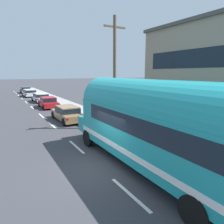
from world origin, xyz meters
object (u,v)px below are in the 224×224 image
object	(u,v)px
car_third	(40,97)
car_fifth	(26,90)
car_second	(48,102)
painted_bus	(158,124)
car_lead	(67,113)
utility_pole	(115,72)
car_fourth	(29,92)

from	to	relation	value
car_third	car_fifth	distance (m)	16.24
car_second	car_fifth	bearing A→B (deg)	89.67
car_second	car_fifth	distance (m)	22.10
car_second	car_third	world-z (taller)	same
car_third	car_fifth	xyz separation A→B (m)	(-0.06, 16.24, -0.06)
car_second	car_third	bearing A→B (deg)	88.20
painted_bus	car_third	world-z (taller)	painted_bus
car_lead	car_fifth	distance (m)	30.24
utility_pole	car_lead	bearing A→B (deg)	117.70
painted_bus	car_lead	xyz separation A→B (m)	(-0.14, 11.84, -1.56)
painted_bus	car_fifth	world-z (taller)	painted_bus
painted_bus	car_fifth	xyz separation A→B (m)	(0.11, 42.08, -1.57)
car_second	car_fifth	xyz separation A→B (m)	(0.13, 22.10, -0.00)
utility_pole	car_third	bearing A→B (deg)	96.41
utility_pole	car_second	world-z (taller)	utility_pole
utility_pole	car_second	xyz separation A→B (m)	(-2.27, 12.71, -3.69)
car_lead	car_third	size ratio (longest dim) A/B	1.07
car_third	car_fifth	size ratio (longest dim) A/B	1.04
utility_pole	car_fourth	world-z (taller)	utility_pole
utility_pole	car_third	size ratio (longest dim) A/B	1.88
car_lead	car_fourth	distance (m)	22.46
car_third	car_fifth	bearing A→B (deg)	90.21
painted_bus	car_third	xyz separation A→B (m)	(0.17, 25.84, -1.52)
car_third	utility_pole	bearing A→B (deg)	-83.59
car_third	car_fourth	xyz separation A→B (m)	(-0.38, 8.46, 0.01)
car_lead	car_fourth	xyz separation A→B (m)	(-0.07, 22.46, 0.04)
painted_bus	car_third	size ratio (longest dim) A/B	2.68
painted_bus	car_third	distance (m)	25.88
car_third	painted_bus	bearing A→B (deg)	-90.38
car_second	car_fourth	bearing A→B (deg)	90.78
utility_pole	car_third	distance (m)	19.03
painted_bus	car_second	xyz separation A→B (m)	(-0.01, 19.98, -1.57)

